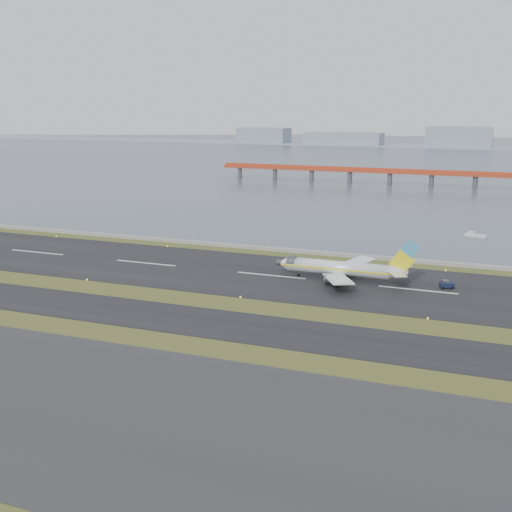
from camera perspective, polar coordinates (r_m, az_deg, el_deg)
name	(u,v)px	position (r m, az deg, el deg)	size (l,w,h in m)	color
ground	(228,307)	(151.80, -2.46, -4.53)	(1000.00, 1000.00, 0.00)	#37481A
apron_strip	(90,407)	(107.21, -14.51, -12.83)	(1000.00, 50.00, 0.10)	#2C2C2E
taxiway_strip	(207,322)	(141.43, -4.40, -5.89)	(1000.00, 18.00, 0.10)	black
runway_strip	(271,276)	(178.56, 1.36, -1.75)	(1000.00, 45.00, 0.10)	black
seawall	(303,251)	(206.13, 4.16, 0.40)	(1000.00, 2.50, 1.00)	gray
bay_water	(434,158)	(597.07, 15.52, 8.40)	(1400.00, 800.00, 1.30)	#414C5D
red_pier	(432,174)	(386.30, 15.37, 7.05)	(260.00, 5.00, 10.20)	#B23B1E
far_shoreline	(462,142)	(754.82, 17.85, 9.65)	(1400.00, 80.00, 60.50)	#8E99A8
airliner	(343,268)	(174.12, 7.75, -1.11)	(38.52, 32.89, 12.80)	white
pushback_tug	(446,285)	(173.16, 16.57, -2.45)	(3.98, 3.16, 2.23)	#121833
workboat_near	(475,235)	(243.78, 18.90, 1.76)	(8.31, 4.87, 1.93)	silver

